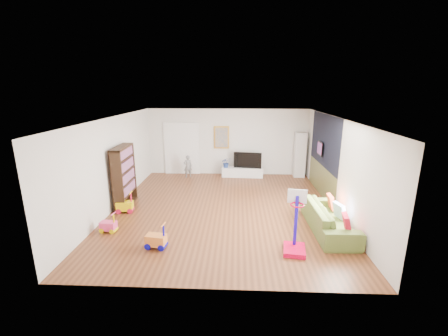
{
  "coord_description": "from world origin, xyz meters",
  "views": [
    {
      "loc": [
        0.39,
        -8.37,
        3.52
      ],
      "look_at": [
        0.0,
        0.4,
        1.15
      ],
      "focal_mm": 24.0,
      "sensor_mm": 36.0,
      "label": 1
    }
  ],
  "objects_px": {
    "bookshelf": "(124,176)",
    "sofa": "(329,218)",
    "basketball_hoop": "(296,223)",
    "media_console": "(242,172)"
  },
  "relations": [
    {
      "from": "media_console",
      "to": "sofa",
      "type": "xyz_separation_m",
      "value": [
        2.12,
        -4.66,
        0.14
      ]
    },
    {
      "from": "media_console",
      "to": "sofa",
      "type": "distance_m",
      "value": 5.12
    },
    {
      "from": "bookshelf",
      "to": "basketball_hoop",
      "type": "distance_m",
      "value": 5.33
    },
    {
      "from": "bookshelf",
      "to": "sofa",
      "type": "xyz_separation_m",
      "value": [
        5.75,
        -1.44,
        -0.59
      ]
    },
    {
      "from": "sofa",
      "to": "basketball_hoop",
      "type": "distance_m",
      "value": 1.56
    },
    {
      "from": "bookshelf",
      "to": "sofa",
      "type": "height_order",
      "value": "bookshelf"
    },
    {
      "from": "media_console",
      "to": "bookshelf",
      "type": "xyz_separation_m",
      "value": [
        -3.63,
        -3.23,
        0.73
      ]
    },
    {
      "from": "bookshelf",
      "to": "sofa",
      "type": "distance_m",
      "value": 5.95
    },
    {
      "from": "media_console",
      "to": "sofa",
      "type": "height_order",
      "value": "sofa"
    },
    {
      "from": "media_console",
      "to": "basketball_hoop",
      "type": "relative_size",
      "value": 1.18
    }
  ]
}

